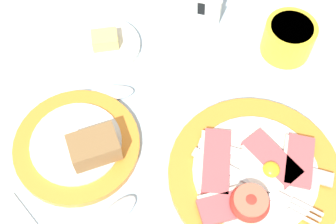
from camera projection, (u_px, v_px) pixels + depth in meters
name	position (u px, v px, depth m)	size (l,w,h in m)	color
ground_plane	(177.00, 173.00, 0.65)	(3.00, 3.00, 0.00)	#A3BCD1
breakfast_plate	(256.00, 178.00, 0.63)	(0.24, 0.24, 0.04)	orange
bread_plate	(82.00, 146.00, 0.65)	(0.18, 0.18, 0.05)	orange
sugar_cup	(290.00, 38.00, 0.73)	(0.08, 0.08, 0.06)	yellow
butter_dish	(107.00, 45.00, 0.75)	(0.11, 0.11, 0.03)	silver
number_card	(204.00, 4.00, 0.75)	(0.07, 0.06, 0.07)	white
teaspoon_near_cup	(130.00, 91.00, 0.71)	(0.19, 0.05, 0.01)	silver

